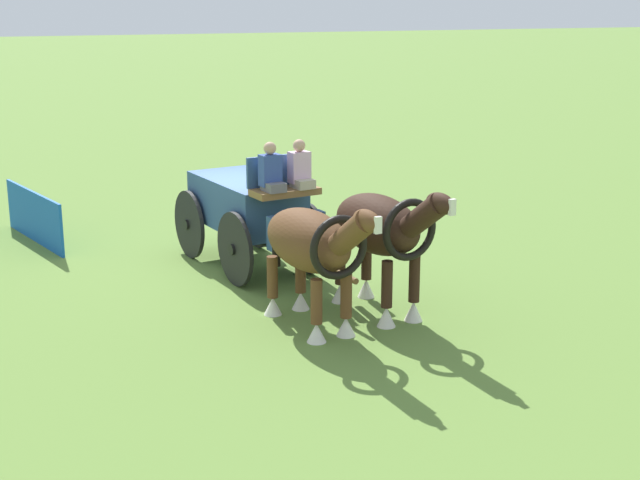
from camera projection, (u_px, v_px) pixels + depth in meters
ground_plane at (248, 265)px, 17.85m from camera, size 220.00×220.00×0.00m
show_wagon at (251, 207)px, 17.39m from camera, size 5.75×2.13×2.66m
draft_horse_near at (382, 229)px, 14.74m from camera, size 3.04×1.28×2.32m
draft_horse_off at (312, 245)px, 14.12m from camera, size 3.09×1.28×2.23m
sponsor_banner at (34, 216)px, 19.41m from camera, size 3.11×0.88×1.10m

